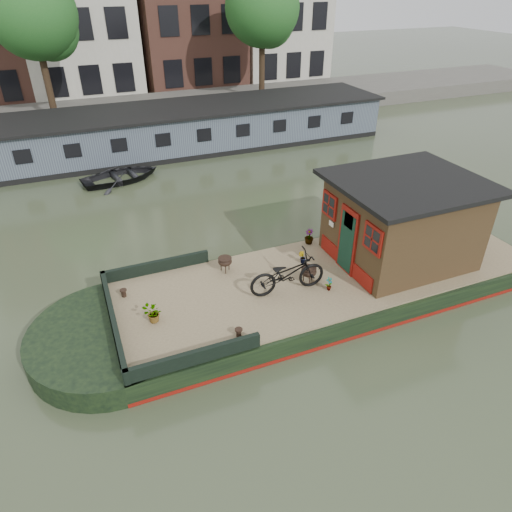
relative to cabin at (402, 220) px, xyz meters
name	(u,v)px	position (x,y,z in m)	size (l,w,h in m)	color
ground	(329,291)	(-2.19, 0.00, -1.88)	(120.00, 120.00, 0.00)	#333A24
houseboat_hull	(288,294)	(-3.52, 0.00, -1.60)	(14.01, 4.02, 0.60)	black
houseboat_deck	(331,273)	(-2.19, 0.00, -1.25)	(11.80, 3.80, 0.05)	#887A54
bow_bulwark	(150,311)	(-7.25, 0.00, -1.05)	(3.00, 4.00, 0.35)	black
cabin	(402,220)	(0.00, 0.00, 0.00)	(4.00, 3.50, 2.42)	black
bicycle	(288,274)	(-3.70, -0.29, -0.69)	(0.72, 2.05, 1.08)	black
potted_plant_a	(329,284)	(-2.67, -0.69, -1.03)	(0.21, 0.14, 0.40)	brown
potted_plant_b	(302,257)	(-2.70, 0.78, -1.05)	(0.20, 0.16, 0.36)	brown
potted_plant_c	(153,314)	(-7.20, -0.21, -0.99)	(0.43, 0.38, 0.48)	#A3552F
potted_plant_d	(309,236)	(-1.99, 1.70, -0.99)	(0.27, 0.27, 0.48)	brown
brazier_front	(308,275)	(-2.99, -0.15, -1.00)	(0.42, 0.42, 0.46)	black
brazier_rear	(225,265)	(-4.90, 1.21, -1.01)	(0.41, 0.41, 0.44)	black
bollard_port	(124,293)	(-7.71, 1.11, -1.12)	(0.18, 0.18, 0.21)	black
bollard_stbd	(239,333)	(-5.50, -1.46, -1.12)	(0.18, 0.18, 0.21)	black
dinghy	(121,173)	(-6.43, 10.74, -1.53)	(2.41, 3.38, 0.70)	black
far_houseboat	(193,128)	(-2.19, 14.00, -0.91)	(20.40, 4.40, 2.11)	#4D5B67
quay	(166,109)	(-2.19, 20.50, -1.43)	(60.00, 6.00, 0.90)	#47443F
tree_left	(36,18)	(-8.54, 19.07, 4.02)	(4.40, 4.40, 7.40)	#332316
tree_right	(264,11)	(3.96, 19.07, 4.02)	(4.40, 4.40, 7.40)	#332316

